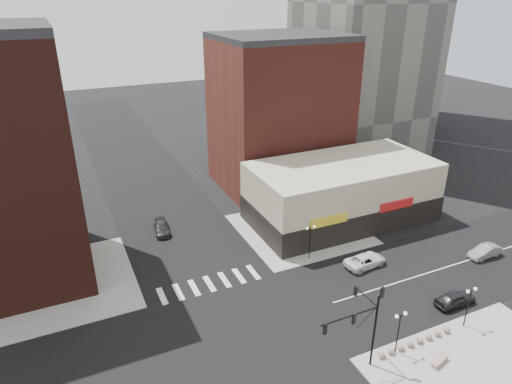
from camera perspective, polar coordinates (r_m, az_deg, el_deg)
ground at (r=43.50m, az=-1.94°, el=-17.09°), size 240.00×240.00×0.00m
road_ew at (r=43.49m, az=-1.94°, el=-17.08°), size 200.00×14.00×0.02m
road_ns at (r=43.49m, az=-1.94°, el=-17.08°), size 14.00×200.00×0.02m
sidewalk_nw at (r=53.15m, az=-23.29°, el=-10.65°), size 15.00×15.00×0.12m
sidewalk_ne at (r=59.54m, az=5.48°, el=-4.65°), size 15.00×15.00×0.12m
sidewalk_se at (r=43.50m, az=27.77°, el=-20.44°), size 18.00×14.00×0.12m
building_ne_midrise at (r=69.77m, az=2.88°, el=9.50°), size 18.00×15.00×22.00m
building_ne_row at (r=61.70m, az=10.61°, el=-0.52°), size 24.20×12.20×8.00m
traffic_signal at (r=38.10m, az=13.28°, el=-15.11°), size 5.59×3.09×7.77m
street_lamp_se_a at (r=41.09m, az=17.53°, el=-15.34°), size 1.22×0.32×4.16m
street_lamp_se_b at (r=46.12m, az=25.17°, el=-11.87°), size 1.22×0.32×4.16m
street_lamp_ne at (r=51.99m, az=6.80°, el=-5.22°), size 1.22×0.32×4.16m
bollard_row at (r=44.16m, az=19.26°, el=-17.29°), size 7.93×0.58×0.58m
white_suv at (r=53.17m, az=13.48°, el=-8.32°), size 5.21×2.78×1.39m
dark_sedan_east at (r=50.06m, az=23.64°, el=-12.10°), size 4.35×1.79×1.48m
silver_sedan at (r=59.59m, az=26.70°, el=-6.66°), size 4.31×1.63×1.41m
dark_sedan_north at (r=59.57m, az=-11.69°, el=-4.42°), size 2.31×4.64×1.29m
stone_bench at (r=43.18m, az=21.95°, el=-19.00°), size 1.96×1.05×0.44m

